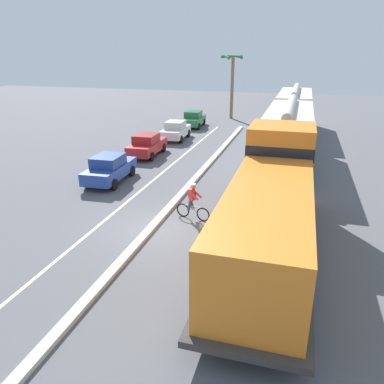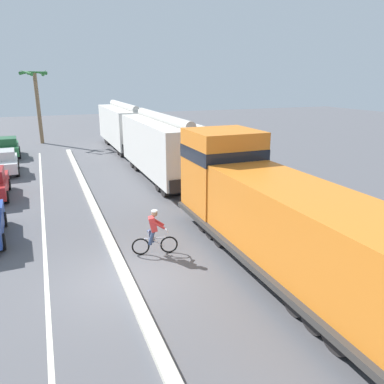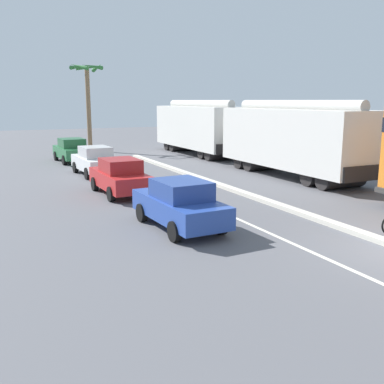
% 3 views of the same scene
% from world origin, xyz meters
% --- Properties ---
extents(ground_plane, '(120.00, 120.00, 0.00)m').
position_xyz_m(ground_plane, '(0.00, 0.00, 0.00)').
color(ground_plane, '#56565B').
extents(median_curb, '(0.36, 36.00, 0.16)m').
position_xyz_m(median_curb, '(0.00, 6.00, 0.08)').
color(median_curb, beige).
rests_on(median_curb, ground).
extents(lane_stripe, '(0.14, 36.00, 0.01)m').
position_xyz_m(lane_stripe, '(-2.40, 6.00, 0.00)').
color(lane_stripe, silver).
rests_on(lane_stripe, ground).
extents(locomotive, '(3.10, 11.61, 4.20)m').
position_xyz_m(locomotive, '(5.03, -0.36, 1.80)').
color(locomotive, orange).
rests_on(locomotive, ground).
extents(hopper_car_lead, '(2.90, 10.60, 4.18)m').
position_xyz_m(hopper_car_lead, '(5.03, 11.80, 2.08)').
color(hopper_car_lead, silver).
rests_on(hopper_car_lead, ground).
extents(hopper_car_middle, '(2.90, 10.60, 4.18)m').
position_xyz_m(hopper_car_middle, '(5.03, 23.40, 2.08)').
color(hopper_car_middle, silver).
rests_on(hopper_car_middle, ground).
extents(parked_car_blue, '(1.98, 4.27, 1.62)m').
position_xyz_m(parked_car_blue, '(-4.73, 5.16, 0.82)').
color(parked_car_blue, '#28479E').
rests_on(parked_car_blue, ground).
extents(parked_car_red, '(1.91, 4.24, 1.62)m').
position_xyz_m(parked_car_red, '(-4.93, 11.29, 0.82)').
color(parked_car_red, red).
rests_on(parked_car_red, ground).
extents(parked_car_white, '(1.98, 4.27, 1.62)m').
position_xyz_m(parked_car_white, '(-4.65, 17.08, 0.82)').
color(parked_car_white, silver).
rests_on(parked_car_white, ground).
extents(parked_car_green, '(1.98, 4.27, 1.62)m').
position_xyz_m(parked_car_green, '(-4.79, 23.19, 0.82)').
color(parked_car_green, '#286B3D').
rests_on(parked_car_green, ground).
extents(cyclist, '(1.68, 0.56, 1.71)m').
position_xyz_m(cyclist, '(1.40, 1.44, 0.82)').
color(cyclist, black).
rests_on(cyclist, ground).
extents(palm_tree_near, '(2.57, 2.75, 7.14)m').
position_xyz_m(palm_tree_near, '(-2.07, 29.54, 5.13)').
color(palm_tree_near, '#846647').
rests_on(palm_tree_near, ground).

